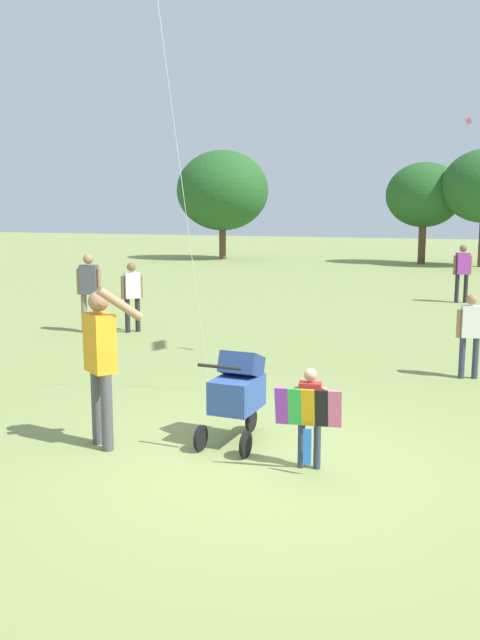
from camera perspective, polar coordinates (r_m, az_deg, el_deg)
ground_plane at (r=6.94m, az=2.02°, el=-12.19°), size 120.00×120.00×0.00m
child_with_butterfly_kite at (r=6.67m, az=5.92°, el=-7.59°), size 0.65×0.40×1.02m
person_adult_flyer at (r=7.31m, az=-11.74°, el=-2.86°), size 0.68×0.48×1.78m
stroller at (r=7.40m, az=-0.19°, el=-5.87°), size 0.56×1.08×1.03m
person_red_shirt at (r=10.78m, az=18.95°, el=-0.73°), size 0.40×0.26×1.31m
person_sitting_far at (r=19.81m, az=18.34°, el=4.16°), size 0.48×0.35×1.63m
person_couple_left at (r=14.35m, az=-9.15°, el=2.41°), size 0.35×0.39×1.48m
person_kid_running at (r=14.44m, az=-12.68°, el=2.79°), size 0.52×0.32×1.66m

